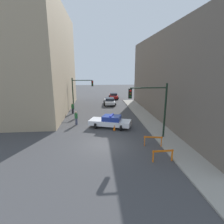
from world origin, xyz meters
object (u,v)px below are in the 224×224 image
at_px(police_car, 110,121).
at_px(barrier_mid, 153,140).
at_px(traffic_light_far, 79,89).
at_px(barrier_front, 163,154).
at_px(parked_car_near, 110,101).
at_px(parked_car_mid, 114,96).
at_px(pedestrian_corner, 73,108).
at_px(pedestrian_crossing, 76,118).
at_px(traffic_cone, 114,128).
at_px(traffic_light_near, 154,103).

bearing_deg(police_car, barrier_mid, -129.44).
bearing_deg(traffic_light_far, barrier_front, -66.95).
bearing_deg(parked_car_near, parked_car_mid, 79.02).
bearing_deg(pedestrian_corner, parked_car_near, -72.37).
relative_size(traffic_light_far, barrier_front, 3.25).
relative_size(parked_car_mid, pedestrian_crossing, 2.66).
relative_size(traffic_light_far, traffic_cone, 7.93).
bearing_deg(barrier_front, traffic_light_near, 82.64).
relative_size(barrier_mid, traffic_cone, 2.41).
height_order(pedestrian_crossing, barrier_mid, pedestrian_crossing).
relative_size(traffic_light_near, traffic_light_far, 1.00).
relative_size(traffic_light_far, parked_car_mid, 1.18).
bearing_deg(pedestrian_crossing, traffic_light_near, 119.72).
bearing_deg(traffic_light_far, police_car, -65.90).
bearing_deg(barrier_front, parked_car_near, 96.21).
bearing_deg(traffic_cone, pedestrian_corner, 124.66).
height_order(police_car, traffic_cone, police_car).
distance_m(traffic_light_near, barrier_mid, 3.44).
relative_size(parked_car_mid, traffic_cone, 6.74).
distance_m(barrier_mid, traffic_cone, 5.19).
height_order(pedestrian_crossing, pedestrian_corner, same).
distance_m(traffic_light_near, pedestrian_crossing, 9.59).
relative_size(pedestrian_corner, barrier_mid, 1.05).
relative_size(parked_car_near, pedestrian_corner, 2.61).
distance_m(pedestrian_crossing, barrier_mid, 9.94).
height_order(parked_car_near, barrier_front, parked_car_near).
height_order(traffic_light_near, parked_car_near, traffic_light_near).
distance_m(traffic_light_far, pedestrian_corner, 3.80).
distance_m(pedestrian_crossing, traffic_cone, 5.05).
distance_m(traffic_light_near, traffic_light_far, 15.41).
bearing_deg(barrier_front, traffic_light_far, 113.05).
height_order(traffic_light_far, barrier_front, traffic_light_far).
xyz_separation_m(traffic_light_near, barrier_front, (-0.57, -4.39, -2.91)).
relative_size(parked_car_near, parked_car_mid, 0.98).
height_order(pedestrian_corner, traffic_cone, pedestrian_corner).
distance_m(police_car, parked_car_near, 13.23).
relative_size(traffic_light_near, pedestrian_corner, 3.13).
bearing_deg(pedestrian_crossing, parked_car_mid, -136.71).
relative_size(barrier_front, barrier_mid, 1.01).
bearing_deg(parked_car_near, traffic_light_far, -144.05).
xyz_separation_m(traffic_light_far, parked_car_mid, (6.58, 10.41, -2.72)).
xyz_separation_m(parked_car_near, barrier_front, (2.30, -21.17, -0.06)).
distance_m(police_car, pedestrian_crossing, 4.26).
relative_size(parked_car_near, pedestrian_crossing, 2.61).
height_order(traffic_light_near, pedestrian_crossing, traffic_light_near).
height_order(barrier_mid, traffic_cone, barrier_mid).
height_order(pedestrian_corner, barrier_front, pedestrian_corner).
distance_m(traffic_light_far, barrier_front, 19.26).
relative_size(barrier_front, traffic_cone, 2.44).
distance_m(traffic_light_far, police_car, 10.82).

